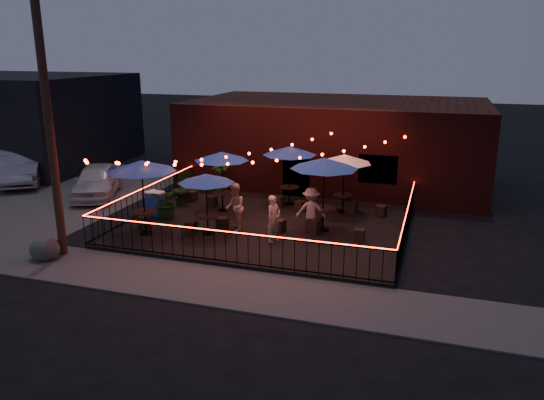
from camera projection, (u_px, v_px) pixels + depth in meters
The scene contains 39 objects.
ground at pixel (249, 246), 17.88m from camera, with size 110.00×110.00×0.00m, color black.
patio at pixel (267, 226), 19.69m from camera, with size 10.00×8.00×0.15m, color black.
sidewalk at pixel (209, 284), 14.89m from camera, with size 18.00×2.50×0.05m, color #494543.
parking_lot at pixel (40, 189), 25.05m from camera, with size 11.00×12.00×0.02m, color #494543.
brick_building at pixel (337, 141), 26.19m from camera, with size 14.00×8.00×4.00m.
background_building at pixel (11, 119), 30.71m from camera, with size 12.00×9.00×5.00m, color black.
utility_pole at pixel (50, 131), 15.98m from camera, with size 0.26×0.26×8.00m, color #3C2618.
fence_front at pixel (226, 248), 15.86m from camera, with size 10.00×0.04×1.04m.
fence_left at pixel (148, 199), 20.99m from camera, with size 0.04×8.00×1.04m.
fence_right at pixel (406, 224), 18.06m from camera, with size 0.04×8.00×1.04m.
festoon_lights at pixel (238, 161), 19.04m from camera, with size 10.02×8.72×1.32m.
cafe_table_0 at pixel (142, 167), 17.96m from camera, with size 3.11×3.11×2.62m.
cafe_table_1 at pixel (222, 157), 20.71m from camera, with size 2.67×2.67×2.39m.
cafe_table_2 at pixel (206, 179), 18.04m from camera, with size 2.53×2.53×2.16m.
cafe_table_3 at pixel (290, 151), 21.51m from camera, with size 2.81×2.81×2.45m.
cafe_table_4 at pixel (324, 164), 18.30m from camera, with size 3.01×3.01×2.64m.
cafe_table_5 at pixel (344, 160), 20.49m from camera, with size 2.41×2.41×2.33m.
bistro_chair_0 at pixel (144, 222), 19.24m from camera, with size 0.35×0.35×0.41m, color black.
bistro_chair_1 at pixel (191, 227), 18.63m from camera, with size 0.36×0.36×0.42m, color black.
bistro_chair_2 at pixel (192, 196), 22.51m from camera, with size 0.37×0.37×0.44m, color black.
bistro_chair_3 at pixel (212, 201), 21.82m from camera, with size 0.35×0.35×0.42m, color black.
bistro_chair_4 at pixel (222, 223), 19.05m from camera, with size 0.35×0.35×0.42m, color black.
bistro_chair_5 at pixel (279, 226), 18.74m from camera, with size 0.37×0.37×0.44m, color black.
bistro_chair_6 at pixel (279, 202), 21.70m from camera, with size 0.39×0.39×0.46m, color black.
bistro_chair_7 at pixel (300, 206), 21.17m from camera, with size 0.35×0.35×0.41m, color black.
bistro_chair_8 at pixel (313, 226), 18.57m from camera, with size 0.43×0.43×0.51m, color black.
bistro_chair_9 at pixel (359, 235), 17.87m from camera, with size 0.35×0.35×0.41m, color black.
bistro_chair_10 at pixel (351, 206), 20.94m from camera, with size 0.43×0.43×0.51m, color black.
bistro_chair_11 at pixel (381, 211), 20.49m from camera, with size 0.36×0.36×0.43m, color black.
patron_a at pixel (274, 219), 17.68m from camera, with size 0.58×0.38×1.59m, color tan.
patron_b at pixel (235, 207), 18.73m from camera, with size 0.83×0.65×1.72m, color #CFAC86.
patron_c at pixel (311, 210), 18.51m from camera, with size 1.05×0.60×1.62m, color #E0B790.
potted_shrub_a at pixel (167, 202), 20.18m from camera, with size 1.14×0.99×1.26m, color #0E400F.
potted_shrub_b at pixel (183, 187), 21.83m from camera, with size 0.83×0.67×1.50m, color #194115.
potted_shrub_c at pixel (220, 178), 23.54m from camera, with size 0.83×0.83×1.48m, color #0D3F0E.
cooler at pixel (156, 203), 20.61m from camera, with size 0.80×0.65×0.93m.
boulder at pixel (45, 249), 16.56m from camera, with size 0.94×0.80×0.73m, color #3F3F3B.
car_white at pixel (97, 181), 23.68m from camera, with size 1.72×4.28×1.46m, color silver.
car_silver at pixel (22, 166), 26.16m from camera, with size 1.78×5.10×1.68m, color #A1A2AA.
Camera 1 is at (5.85, -15.73, 6.39)m, focal length 35.00 mm.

